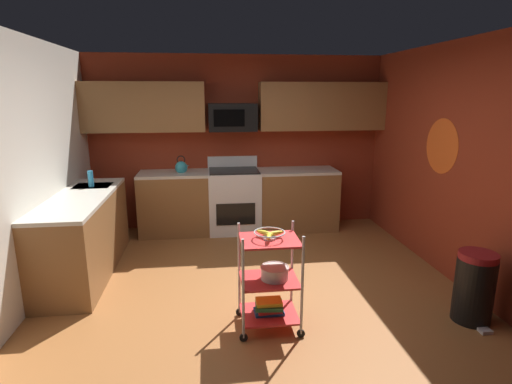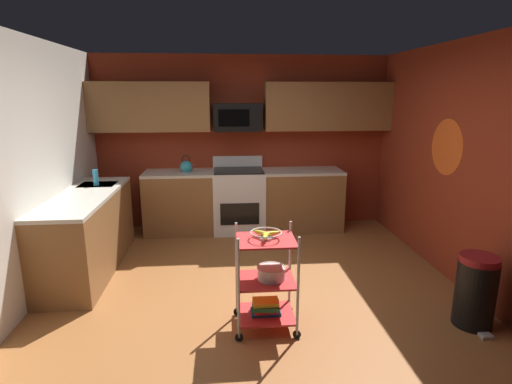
{
  "view_description": "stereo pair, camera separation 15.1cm",
  "coord_description": "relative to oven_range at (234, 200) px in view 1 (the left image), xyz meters",
  "views": [
    {
      "loc": [
        -0.47,
        -3.77,
        2.03
      ],
      "look_at": [
        0.02,
        0.23,
        1.05
      ],
      "focal_mm": 28.31,
      "sensor_mm": 36.0,
      "label": 1
    },
    {
      "loc": [
        -0.32,
        -3.79,
        2.03
      ],
      "look_at": [
        0.02,
        0.23,
        1.05
      ],
      "focal_mm": 28.31,
      "sensor_mm": 36.0,
      "label": 2
    }
  ],
  "objects": [
    {
      "name": "dish_soap_bottle",
      "position": [
        -1.81,
        -0.83,
        0.54
      ],
      "size": [
        0.06,
        0.06,
        0.2
      ],
      "primitive_type": "cylinder",
      "color": "#2D8CBF",
      "rests_on": "counter_run"
    },
    {
      "name": "upper_cabinets",
      "position": [
        0.1,
        0.13,
        1.37
      ],
      "size": [
        4.4,
        0.33,
        0.7
      ],
      "color": "brown"
    },
    {
      "name": "wall_back",
      "position": [
        0.08,
        0.33,
        0.82
      ],
      "size": [
        4.52,
        0.06,
        2.6
      ],
      "primitive_type": "cube",
      "color": "maroon",
      "rests_on": "ground"
    },
    {
      "name": "kettle",
      "position": [
        -0.76,
        -0.0,
        0.52
      ],
      "size": [
        0.21,
        0.18,
        0.26
      ],
      "color": "teal",
      "rests_on": "counter_run"
    },
    {
      "name": "wall_right",
      "position": [
        2.31,
        -2.1,
        0.82
      ],
      "size": [
        0.06,
        4.8,
        2.6
      ],
      "primitive_type": "cube",
      "color": "maroon",
      "rests_on": "ground"
    },
    {
      "name": "oven_range",
      "position": [
        0.0,
        0.0,
        0.0
      ],
      "size": [
        0.76,
        0.65,
        1.1
      ],
      "color": "white",
      "rests_on": "ground"
    },
    {
      "name": "wall_left",
      "position": [
        -2.15,
        -2.1,
        0.82
      ],
      "size": [
        0.06,
        4.8,
        2.6
      ],
      "primitive_type": "cube",
      "color": "silver",
      "rests_on": "ground"
    },
    {
      "name": "rolling_cart",
      "position": [
        0.12,
        -2.67,
        -0.03
      ],
      "size": [
        0.56,
        0.44,
        0.91
      ],
      "color": "silver",
      "rests_on": "ground"
    },
    {
      "name": "mixing_bowl_large",
      "position": [
        0.17,
        -2.67,
        0.04
      ],
      "size": [
        0.25,
        0.25,
        0.11
      ],
      "color": "silver",
      "rests_on": "rolling_cart"
    },
    {
      "name": "wall_flower_decal",
      "position": [
        2.28,
        -1.56,
        0.97
      ],
      "size": [
        0.0,
        0.63,
        0.63
      ],
      "primitive_type": "cylinder",
      "rotation": [
        0.0,
        1.57,
        0.0
      ],
      "color": "#E5591E"
    },
    {
      "name": "fruit_bowl",
      "position": [
        0.12,
        -2.67,
        0.4
      ],
      "size": [
        0.27,
        0.27,
        0.07
      ],
      "color": "silver",
      "rests_on": "rolling_cart"
    },
    {
      "name": "book_stack",
      "position": [
        0.12,
        -2.67,
        -0.29
      ],
      "size": [
        0.26,
        0.21,
        0.13
      ],
      "color": "#1E4C8C",
      "rests_on": "rolling_cart"
    },
    {
      "name": "trash_can",
      "position": [
        1.98,
        -2.8,
        -0.15
      ],
      "size": [
        0.34,
        0.42,
        0.66
      ],
      "color": "black",
      "rests_on": "ground"
    },
    {
      "name": "microwave",
      "position": [
        -0.0,
        0.1,
        1.22
      ],
      "size": [
        0.7,
        0.39,
        0.4
      ],
      "color": "black"
    },
    {
      "name": "counter_run",
      "position": [
        -0.69,
        -0.52,
        -0.01
      ],
      "size": [
        3.67,
        2.56,
        0.92
      ],
      "color": "brown",
      "rests_on": "ground"
    },
    {
      "name": "floor",
      "position": [
        0.08,
        -2.1,
        -0.5
      ],
      "size": [
        4.4,
        4.8,
        0.04
      ],
      "primitive_type": "cube",
      "color": "#995B2D",
      "rests_on": "ground"
    }
  ]
}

